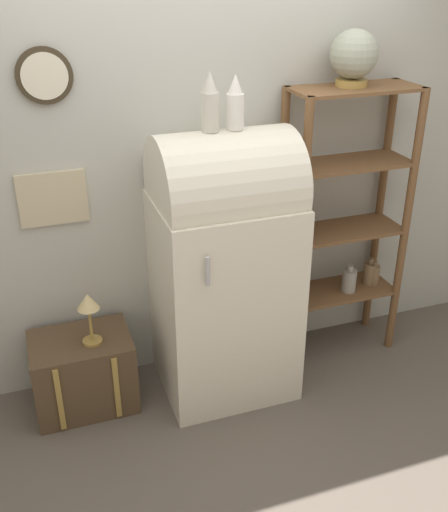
% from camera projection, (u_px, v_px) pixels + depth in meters
% --- Properties ---
extents(ground_plane, '(12.00, 12.00, 0.00)m').
position_uv_depth(ground_plane, '(237.00, 403.00, 3.55)').
color(ground_plane, '#60564C').
extents(wall_back, '(7.00, 0.09, 2.70)m').
position_uv_depth(wall_back, '(204.00, 156.00, 3.42)').
color(wall_back, '#B7B7AD').
rests_on(wall_back, ground_plane).
extents(refrigerator, '(0.75, 0.67, 1.58)m').
position_uv_depth(refrigerator, '(224.00, 264.00, 3.37)').
color(refrigerator, silver).
rests_on(refrigerator, ground_plane).
extents(suitcase_trunk, '(0.56, 0.42, 0.45)m').
position_uv_depth(suitcase_trunk, '(84.00, 372.00, 3.46)').
color(suitcase_trunk, brown).
rests_on(suitcase_trunk, ground_plane).
extents(shelf_unit, '(0.76, 0.34, 1.72)m').
position_uv_depth(shelf_unit, '(345.00, 218.00, 3.67)').
color(shelf_unit, brown).
rests_on(shelf_unit, ground_plane).
extents(globe, '(0.26, 0.26, 0.30)m').
position_uv_depth(globe, '(354.00, 56.00, 3.26)').
color(globe, '#AD8942').
rests_on(globe, shelf_unit).
extents(vase_left, '(0.09, 0.09, 0.30)m').
position_uv_depth(vase_left, '(210.00, 104.00, 2.95)').
color(vase_left, beige).
rests_on(vase_left, refrigerator).
extents(vase_center, '(0.09, 0.09, 0.28)m').
position_uv_depth(vase_center, '(235.00, 104.00, 2.99)').
color(vase_center, white).
rests_on(vase_center, refrigerator).
extents(desk_lamp, '(0.12, 0.12, 0.31)m').
position_uv_depth(desk_lamp, '(88.00, 307.00, 3.23)').
color(desk_lamp, '#AD8942').
rests_on(desk_lamp, suitcase_trunk).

